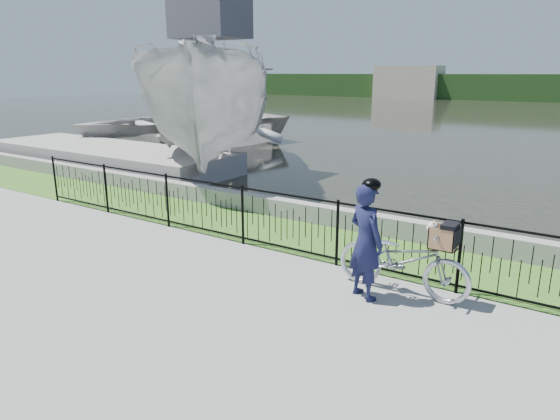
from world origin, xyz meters
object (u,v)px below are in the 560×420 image
Objects in this scene: bicycle_rig at (403,259)px; boat_far at (183,124)px; dock at (107,156)px; boat_near at (213,107)px; cyclist at (366,240)px.

boat_far is at bearing 145.16° from bicycle_rig.
boat_near is (3.60, 1.54, 1.75)m from dock.
dock is at bearing 160.58° from bicycle_rig.
bicycle_rig is at bearing -34.84° from boat_far.
boat_far reaches higher than cyclist.
cyclist is 0.16× the size of boat_far.
bicycle_rig is 0.70m from cyclist.
boat_near reaches higher than bicycle_rig.
dock is 5.64× the size of cyclist.
dock is 5.31m from boat_far.
boat_near is at bearing -36.30° from boat_far.
boat_near is at bearing 23.15° from dock.
boat_far is (-1.27, 5.12, 0.62)m from dock.
cyclist is at bearing -37.29° from boat_near.
boat_far reaches higher than bicycle_rig.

